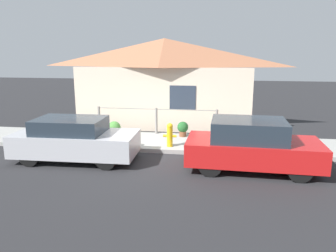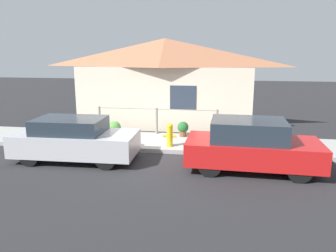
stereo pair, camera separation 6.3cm
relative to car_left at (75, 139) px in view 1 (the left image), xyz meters
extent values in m
plane|color=#262628|center=(1.99, 1.11, -0.68)|extent=(60.00, 60.00, 0.00)
cube|color=#9E9E99|center=(1.99, 2.26, -0.61)|extent=(24.00, 2.32, 0.15)
cube|color=beige|center=(1.99, 4.25, 0.69)|extent=(7.65, 0.12, 2.74)
cube|color=#2D3847|center=(2.95, 4.18, 0.82)|extent=(1.10, 0.04, 1.00)
pyramid|color=#A36647|center=(1.99, 5.29, 2.67)|extent=(8.05, 2.20, 1.22)
cylinder|color=gray|center=(-0.41, 3.27, -0.01)|extent=(0.10, 0.10, 1.05)
cylinder|color=gray|center=(1.99, 3.27, -0.01)|extent=(0.10, 0.10, 1.05)
cylinder|color=gray|center=(4.39, 3.27, -0.01)|extent=(0.10, 0.10, 1.05)
cylinder|color=gray|center=(1.99, 3.27, 0.46)|extent=(4.80, 0.03, 0.03)
cube|color=#B7B7BC|center=(0.04, 0.00, -0.12)|extent=(3.88, 1.76, 0.68)
cube|color=#232D38|center=(-0.12, 0.00, 0.45)|extent=(2.15, 1.51, 0.46)
cylinder|color=black|center=(1.20, 0.74, -0.39)|extent=(0.60, 0.22, 0.59)
cylinder|color=black|center=(1.25, -0.66, -0.39)|extent=(0.60, 0.22, 0.59)
cylinder|color=black|center=(-1.17, 0.66, -0.39)|extent=(0.60, 0.22, 0.59)
cylinder|color=black|center=(-1.13, -0.73, -0.39)|extent=(0.60, 0.22, 0.59)
cube|color=red|center=(5.47, 0.00, -0.12)|extent=(3.84, 1.83, 0.65)
cube|color=#232D38|center=(5.32, 0.00, 0.51)|extent=(2.13, 1.59, 0.59)
cylinder|color=black|center=(6.67, 0.73, -0.36)|extent=(0.66, 0.22, 0.65)
cylinder|color=black|center=(6.63, -0.78, -0.36)|extent=(0.66, 0.22, 0.65)
cylinder|color=black|center=(4.31, 0.78, -0.36)|extent=(0.66, 0.22, 0.65)
cylinder|color=black|center=(4.27, -0.72, -0.36)|extent=(0.66, 0.22, 0.65)
cylinder|color=yellow|center=(2.81, 1.52, -0.19)|extent=(0.20, 0.20, 0.69)
sphere|color=yellow|center=(2.81, 1.52, 0.19)|extent=(0.21, 0.21, 0.21)
cylinder|color=yellow|center=(2.66, 1.52, -0.16)|extent=(0.18, 0.09, 0.09)
cylinder|color=yellow|center=(2.95, 1.52, -0.16)|extent=(0.18, 0.09, 0.09)
cylinder|color=brown|center=(3.10, 2.96, -0.43)|extent=(0.27, 0.27, 0.21)
sphere|color=#235B28|center=(3.10, 2.96, -0.16)|extent=(0.43, 0.43, 0.43)
cylinder|color=brown|center=(0.43, 2.65, -0.47)|extent=(0.29, 0.29, 0.14)
sphere|color=#4C8E3D|center=(0.43, 2.65, -0.21)|extent=(0.50, 0.50, 0.50)
camera|label=1|loc=(4.44, -9.37, 2.70)|focal=35.00mm
camera|label=2|loc=(4.50, -9.36, 2.70)|focal=35.00mm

